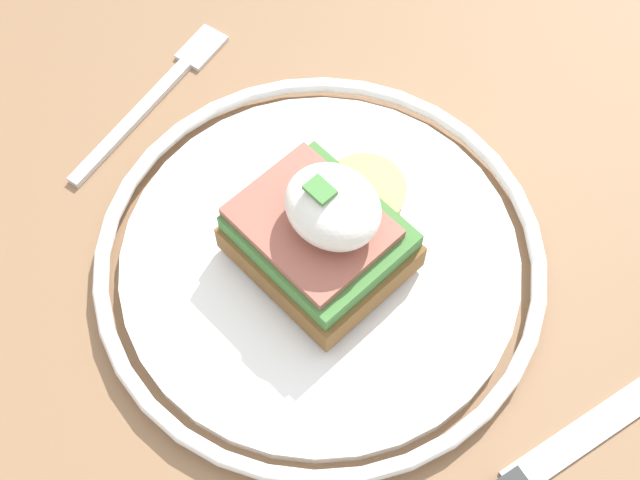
% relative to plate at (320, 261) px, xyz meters
% --- Properties ---
extents(dining_table, '(1.08, 0.82, 0.77)m').
position_rel_plate_xyz_m(dining_table, '(0.03, 0.01, -0.12)').
color(dining_table, '#846042').
rests_on(dining_table, ground_plane).
extents(plate, '(0.28, 0.28, 0.02)m').
position_rel_plate_xyz_m(plate, '(0.00, 0.00, 0.00)').
color(plate, white).
rests_on(plate, dining_table).
extents(sandwich, '(0.10, 0.12, 0.08)m').
position_rel_plate_xyz_m(sandwich, '(0.00, 0.00, 0.04)').
color(sandwich, brown).
rests_on(sandwich, plate).
extents(fork, '(0.05, 0.16, 0.00)m').
position_rel_plate_xyz_m(fork, '(-0.18, 0.01, -0.01)').
color(fork, silver).
rests_on(fork, dining_table).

